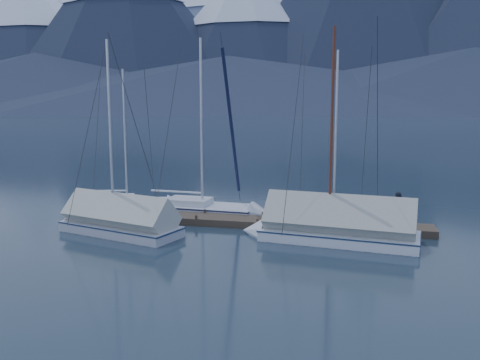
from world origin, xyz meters
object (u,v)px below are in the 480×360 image
(person, at_px, (399,209))
(sailboat_open_mid, at_px, (212,211))
(sailboat_open_right, at_px, (343,213))
(sailboat_covered_near, at_px, (325,229))
(sailboat_covered_far, at_px, (112,223))
(sailboat_open_left, at_px, (135,204))

(person, bearing_deg, sailboat_open_mid, 83.50)
(person, bearing_deg, sailboat_open_right, 45.40)
(sailboat_open_right, distance_m, person, 3.96)
(sailboat_covered_near, height_order, sailboat_covered_far, sailboat_covered_near)
(sailboat_covered_far, bearing_deg, sailboat_covered_near, 4.77)
(sailboat_open_right, bearing_deg, sailboat_open_mid, -170.99)
(sailboat_covered_near, xyz_separation_m, sailboat_covered_far, (-9.59, -0.80, -0.03))
(sailboat_open_mid, height_order, sailboat_covered_near, sailboat_open_mid)
(sailboat_open_left, bearing_deg, sailboat_covered_near, -23.38)
(sailboat_open_right, height_order, sailboat_covered_near, sailboat_covered_near)
(sailboat_open_mid, bearing_deg, person, -11.14)
(sailboat_open_left, relative_size, sailboat_covered_near, 0.85)
(sailboat_open_left, xyz_separation_m, sailboat_covered_near, (10.94, -4.73, 0.35))
(sailboat_open_right, bearing_deg, person, -49.24)
(sailboat_open_mid, bearing_deg, sailboat_open_left, 169.22)
(sailboat_open_right, bearing_deg, sailboat_covered_far, -150.89)
(person, bearing_deg, sailboat_covered_far, 106.97)
(sailboat_open_mid, xyz_separation_m, sailboat_open_right, (6.80, 1.08, -0.01))
(sailboat_covered_far, bearing_deg, sailboat_open_right, 29.11)
(sailboat_open_left, distance_m, sailboat_open_right, 11.59)
(sailboat_open_right, distance_m, sailboat_covered_far, 11.72)
(sailboat_open_right, distance_m, sailboat_covered_near, 4.95)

